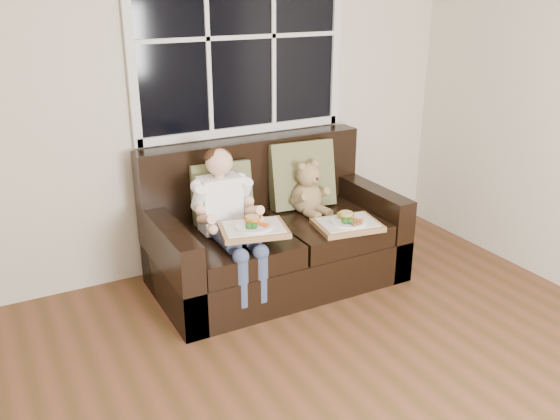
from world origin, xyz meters
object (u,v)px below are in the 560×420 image
loveseat (273,238)px  teddy_bear (308,191)px  tray_left (253,228)px  child (226,208)px  tray_right (347,224)px

loveseat → teddy_bear: loveseat is taller
loveseat → tray_left: (-0.31, -0.34, 0.26)m
loveseat → tray_left: loveseat is taller
child → tray_right: (0.78, -0.24, -0.17)m
loveseat → tray_right: 0.56m
loveseat → teddy_bear: (0.30, 0.01, 0.30)m
loveseat → teddy_bear: bearing=2.9°
child → teddy_bear: size_ratio=2.23×
tray_left → teddy_bear: bearing=43.9°
loveseat → tray_right: size_ratio=3.61×
child → tray_right: 0.83m
tray_right → teddy_bear: bearing=112.0°
teddy_bear → tray_right: 0.41m
loveseat → tray_left: size_ratio=3.57×
tray_left → loveseat: bearing=61.2°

